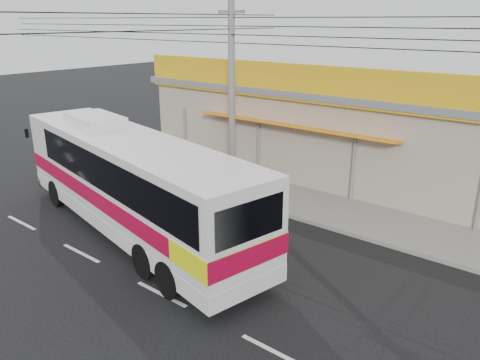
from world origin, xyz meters
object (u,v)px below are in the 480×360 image
Objects in this scene: motorbike_dark at (218,165)px; utility_pole at (231,29)px; coach_bus at (134,180)px; motorbike_red at (142,160)px.

motorbike_dark is 6.82m from utility_pole.
utility_pole is (0.06, 5.37, 4.99)m from coach_bus.
motorbike_red is 0.85× the size of motorbike_dark.
motorbike_red is 0.05× the size of utility_pole.
utility_pole reaches higher than coach_bus.
utility_pole reaches higher than motorbike_red.
motorbike_dark is at bearing 117.49° from coach_bus.
utility_pole is at bearing 100.93° from coach_bus.
coach_bus is 7.05m from motorbike_dark.
motorbike_red is at bearing 137.46° from motorbike_dark.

